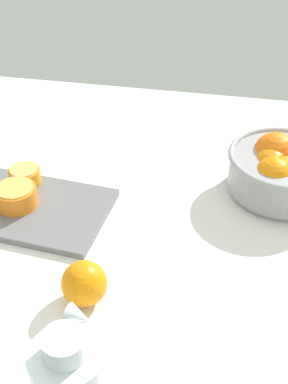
% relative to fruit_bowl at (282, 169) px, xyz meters
% --- Properties ---
extents(ground_plane, '(1.39, 1.08, 0.03)m').
position_rel_fruit_bowl_xyz_m(ground_plane, '(-0.29, -0.13, -0.07)').
color(ground_plane, white).
extents(fruit_bowl, '(0.22, 0.22, 0.12)m').
position_rel_fruit_bowl_xyz_m(fruit_bowl, '(0.00, 0.00, 0.00)').
color(fruit_bowl, '#99999E').
rests_on(fruit_bowl, ground_plane).
extents(juice_pitcher, '(0.10, 0.14, 0.15)m').
position_rel_fruit_bowl_xyz_m(juice_pitcher, '(-0.28, -0.54, -0.00)').
color(juice_pitcher, white).
rests_on(juice_pitcher, ground_plane).
extents(cutting_board, '(0.34, 0.23, 0.01)m').
position_rel_fruit_bowl_xyz_m(cutting_board, '(-0.49, -0.16, -0.05)').
color(cutting_board, slate).
rests_on(cutting_board, ground_plane).
extents(orange_half_0, '(0.08, 0.08, 0.04)m').
position_rel_fruit_bowl_xyz_m(orange_half_0, '(-0.50, -0.16, -0.02)').
color(orange_half_0, orange).
rests_on(orange_half_0, cutting_board).
extents(orange_half_1, '(0.06, 0.06, 0.03)m').
position_rel_fruit_bowl_xyz_m(orange_half_1, '(-0.53, -0.17, -0.02)').
color(orange_half_1, orange).
rests_on(orange_half_1, cutting_board).
extents(orange_half_2, '(0.06, 0.06, 0.04)m').
position_rel_fruit_bowl_xyz_m(orange_half_2, '(-0.51, -0.09, -0.02)').
color(orange_half_2, orange).
rests_on(orange_half_2, cutting_board).
extents(loose_orange_1, '(0.07, 0.07, 0.07)m').
position_rel_fruit_bowl_xyz_m(loose_orange_1, '(-0.31, -0.36, -0.02)').
color(loose_orange_1, orange).
rests_on(loose_orange_1, ground_plane).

